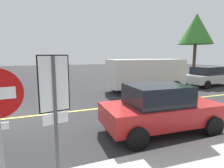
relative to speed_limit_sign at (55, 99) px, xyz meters
The scene contains 7 objects.
ground_plane 5.39m from the speed_limit_sign, 105.12° to the left, with size 80.00×80.00×0.00m, color #2D2D30.
lane_marking_centre 5.48m from the speed_limit_sign, 71.24° to the left, with size 28.00×0.16×0.01m, color #E0D14C.
speed_limit_sign is the anchor object (origin of this frame).
white_van 10.34m from the speed_limit_sign, 49.44° to the left, with size 5.25×2.37×2.20m.
car_red_near_curb 3.91m from the speed_limit_sign, 25.46° to the left, with size 3.91×2.16×1.57m.
car_silver_mid_road 14.91m from the speed_limit_sign, 32.18° to the left, with size 4.51×2.59×1.57m.
tree_left_verge 18.00m from the speed_limit_sign, 37.68° to the left, with size 3.20×3.20×6.34m.
Camera 1 is at (1.04, -8.28, 2.52)m, focal length 30.57 mm.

